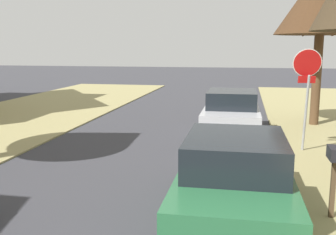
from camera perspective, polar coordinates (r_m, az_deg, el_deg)
stop_sign_far at (r=11.89m, az=19.39°, el=5.43°), size 0.82×0.66×2.93m
street_tree_right_mid_b at (r=16.25m, az=21.29°, el=15.51°), size 3.39×3.39×6.00m
parked_sedan_green at (r=6.97m, az=9.60°, el=-9.17°), size 1.98×4.42×1.57m
parked_sedan_silver at (r=13.74m, az=9.15°, el=0.40°), size 1.98×4.42×1.57m
curbside_mailbox at (r=7.44m, az=22.93°, el=-5.93°), size 0.22×0.44×1.27m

